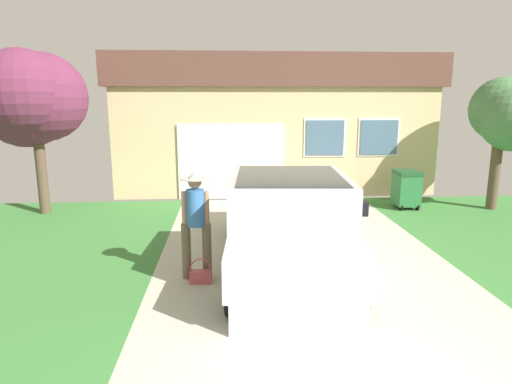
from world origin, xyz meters
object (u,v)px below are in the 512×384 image
at_px(house_with_garage, 268,120).
at_px(wheeled_trash_bin, 406,188).
at_px(pickup_truck, 288,227).
at_px(front_yard_tree, 508,115).
at_px(person_with_hat, 196,218).
at_px(handbag, 200,275).
at_px(neighbor_tree, 30,98).

xyz_separation_m(house_with_garage, wheeled_trash_bin, (3.27, -4.71, -1.55)).
height_order(pickup_truck, front_yard_tree, front_yard_tree).
xyz_separation_m(pickup_truck, front_yard_tree, (6.24, 3.96, 1.70)).
distance_m(person_with_hat, handbag, 0.91).
bearing_deg(pickup_truck, person_with_hat, 14.41).
bearing_deg(pickup_truck, house_with_garage, -89.03).
height_order(pickup_truck, handbag, pickup_truck).
bearing_deg(handbag, house_with_garage, 78.20).
bearing_deg(front_yard_tree, neighbor_tree, 178.87).
bearing_deg(neighbor_tree, pickup_truck, -36.13).
xyz_separation_m(pickup_truck, wheeled_trash_bin, (3.75, 4.10, -0.21)).
bearing_deg(wheeled_trash_bin, person_with_hat, -140.31).
bearing_deg(house_with_garage, pickup_truck, -93.15).
distance_m(house_with_garage, neighbor_tree, 7.79).
height_order(front_yard_tree, wheeled_trash_bin, front_yard_tree).
relative_size(front_yard_tree, wheeled_trash_bin, 3.41).
distance_m(pickup_truck, house_with_garage, 8.92).
relative_size(house_with_garage, neighbor_tree, 2.46).
distance_m(person_with_hat, house_with_garage, 9.36).
relative_size(handbag, front_yard_tree, 0.12).
bearing_deg(handbag, person_with_hat, 106.49).
height_order(pickup_truck, neighbor_tree, neighbor_tree).
bearing_deg(wheeled_trash_bin, neighbor_tree, 179.40).
bearing_deg(front_yard_tree, wheeled_trash_bin, 176.88).
distance_m(pickup_truck, front_yard_tree, 7.59).
bearing_deg(house_with_garage, person_with_hat, -102.44).
relative_size(handbag, wheeled_trash_bin, 0.41).
distance_m(house_with_garage, front_yard_tree, 7.53).
bearing_deg(pickup_truck, wheeled_trash_bin, -128.36).
xyz_separation_m(person_with_hat, neighbor_tree, (-4.23, 4.47, 1.88)).
distance_m(front_yard_tree, neighbor_tree, 12.00).
xyz_separation_m(person_with_hat, front_yard_tree, (7.76, 4.24, 1.45)).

